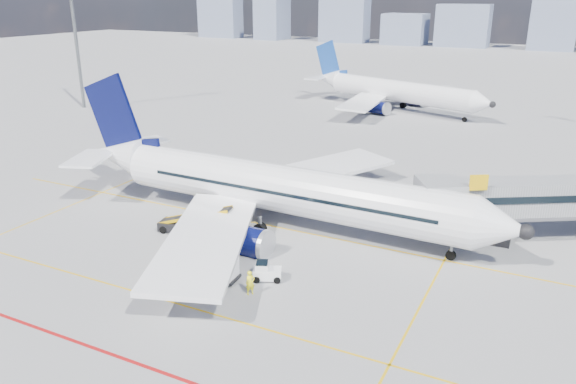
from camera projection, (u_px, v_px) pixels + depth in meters
name	position (u px, v px, depth m)	size (l,w,h in m)	color
ground	(229.00, 266.00, 41.18)	(420.00, 420.00, 0.00)	gray
apron_markings	(191.00, 288.00, 38.12)	(90.00, 35.12, 0.01)	#D7A30B
floodlight_mast_nw	(74.00, 27.00, 93.51)	(3.20, 0.61, 25.45)	slate
distant_skyline	(534.00, 20.00, 195.48)	(255.60, 15.77, 25.64)	slate
main_aircraft	(268.00, 187.00, 48.05)	(41.84, 36.45, 12.19)	white
second_aircraft	(393.00, 91.00, 95.49)	(35.37, 30.07, 10.80)	white
baggage_tug	(266.00, 271.00, 38.98)	(2.24, 1.87, 1.36)	white
cargo_dolly	(214.00, 266.00, 38.92)	(3.56, 1.79, 1.90)	black
belt_loader	(187.00, 225.00, 46.72)	(6.54, 2.59, 2.62)	black
ramp_worker	(250.00, 283.00, 37.03)	(0.62, 0.41, 1.69)	#FFF11A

